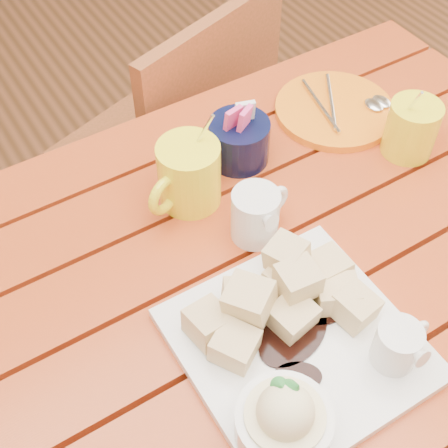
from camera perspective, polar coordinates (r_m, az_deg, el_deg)
table at (r=0.91m, az=2.21°, el=-10.16°), size 1.20×0.79×0.75m
dessert_plate at (r=0.75m, az=6.60°, el=-11.28°), size 0.27×0.27×0.11m
coffee_mug_left at (r=0.89m, az=-3.32°, el=4.55°), size 0.13×0.09×0.15m
coffee_mug_right at (r=1.01m, az=16.86°, el=8.46°), size 0.11×0.08×0.13m
cream_pitcher at (r=0.85m, az=3.04°, el=0.92°), size 0.10×0.08×0.08m
sugar_caddy at (r=0.96m, az=1.38°, el=7.68°), size 0.09×0.09×0.10m
orange_saucer at (r=1.08m, az=10.17°, el=10.25°), size 0.20×0.20×0.02m
chair_far at (r=1.44m, az=-3.93°, el=7.18°), size 0.49×0.49×0.83m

